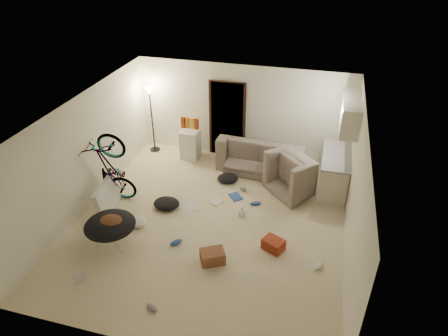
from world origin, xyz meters
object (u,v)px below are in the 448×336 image
(floor_lamp, at_px, (151,106))
(armchair, at_px, (302,176))
(kitchen_counter, at_px, (334,172))
(juicer, at_px, (242,212))
(saucer_chair, at_px, (111,229))
(mini_fridge, at_px, (190,144))
(drink_case_a, at_px, (212,257))
(sofa, at_px, (261,158))
(drink_case_b, at_px, (273,244))
(tv_box, at_px, (107,197))
(bicycle, at_px, (114,183))

(floor_lamp, bearing_deg, armchair, -12.02)
(kitchen_counter, distance_m, juicer, 2.45)
(saucer_chair, relative_size, juicer, 4.22)
(mini_fridge, bearing_deg, drink_case_a, -63.54)
(saucer_chair, height_order, juicer, saucer_chair)
(kitchen_counter, xyz_separation_m, drink_case_a, (-2.06, -3.07, -0.31))
(sofa, height_order, drink_case_b, sofa)
(floor_lamp, xyz_separation_m, drink_case_a, (2.77, -3.72, -1.18))
(sofa, relative_size, drink_case_b, 5.49)
(kitchen_counter, bearing_deg, mini_fridge, 171.63)
(kitchen_counter, height_order, tv_box, kitchen_counter)
(armchair, bearing_deg, tv_box, 69.70)
(bicycle, bearing_deg, mini_fridge, -25.46)
(juicer, bearing_deg, drink_case_a, -99.00)
(bicycle, xyz_separation_m, drink_case_a, (2.67, -1.29, -0.35))
(juicer, bearing_deg, tv_box, -170.03)
(kitchen_counter, relative_size, drink_case_a, 3.42)
(floor_lamp, xyz_separation_m, bicycle, (0.10, -2.43, -0.83))
(floor_lamp, distance_m, juicer, 3.94)
(kitchen_counter, distance_m, armchair, 0.76)
(mini_fridge, xyz_separation_m, drink_case_b, (2.71, -2.99, -0.28))
(juicer, bearing_deg, saucer_chair, -145.43)
(saucer_chair, bearing_deg, drink_case_a, 1.98)
(bicycle, bearing_deg, drink_case_a, -118.11)
(saucer_chair, distance_m, drink_case_a, 2.03)
(kitchen_counter, bearing_deg, sofa, 166.01)
(kitchen_counter, height_order, drink_case_b, kitchen_counter)
(drink_case_a, xyz_separation_m, juicer, (0.23, 1.48, -0.03))
(bicycle, xyz_separation_m, tv_box, (0.00, -0.32, -0.16))
(kitchen_counter, xyz_separation_m, saucer_chair, (-4.07, -3.14, -0.03))
(drink_case_b, bearing_deg, kitchen_counter, 92.86)
(armchair, xyz_separation_m, mini_fridge, (-3.01, 0.77, 0.03))
(saucer_chair, bearing_deg, sofa, 57.75)
(floor_lamp, xyz_separation_m, drink_case_b, (3.81, -3.09, -1.19))
(drink_case_a, bearing_deg, floor_lamp, 98.49)
(mini_fridge, distance_m, juicer, 2.89)
(drink_case_b, xyz_separation_m, juicer, (-0.81, 0.84, -0.02))
(floor_lamp, distance_m, tv_box, 2.93)
(sofa, height_order, saucer_chair, saucer_chair)
(bicycle, distance_m, drink_case_b, 3.78)
(mini_fridge, relative_size, juicer, 3.39)
(sofa, bearing_deg, drink_case_a, 88.65)
(saucer_chair, xyz_separation_m, drink_case_a, (2.01, 0.07, -0.28))
(kitchen_counter, distance_m, sofa, 1.87)
(drink_case_b, bearing_deg, saucer_chair, -141.45)
(sofa, bearing_deg, tv_box, 43.91)
(sofa, distance_m, drink_case_b, 3.00)
(kitchen_counter, bearing_deg, bicycle, -159.36)
(saucer_chair, distance_m, juicer, 2.74)
(armchair, height_order, tv_box, armchair)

